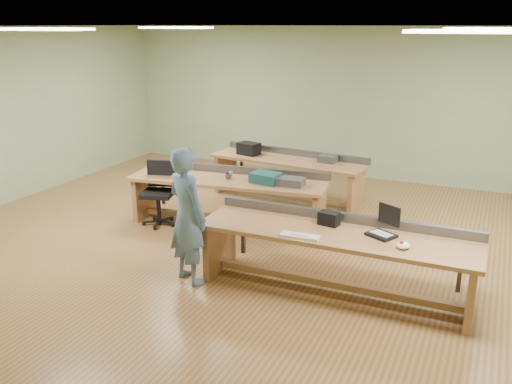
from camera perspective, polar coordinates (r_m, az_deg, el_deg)
floor at (r=7.89m, az=1.99°, el=-5.32°), size 10.00×10.00×0.00m
ceiling at (r=7.29m, az=2.25°, el=17.01°), size 10.00×10.00×0.00m
wall_back at (r=11.19m, az=10.11°, el=9.16°), size 10.00×0.04×3.00m
wall_front at (r=4.19m, az=-19.49°, el=-5.23°), size 10.00×0.04×3.00m
wall_left at (r=10.41m, az=-24.45°, el=7.28°), size 0.04×8.00×3.00m
fluor_panels at (r=7.29m, az=2.24°, el=16.78°), size 6.20×3.50×0.03m
workbench_front at (r=6.39m, az=8.42°, el=-5.65°), size 3.22×0.89×0.86m
workbench_mid at (r=8.43m, az=-2.90°, el=0.22°), size 3.16×1.24×0.86m
workbench_back at (r=9.65m, az=3.39°, el=2.39°), size 2.86×1.02×0.86m
person at (r=6.51m, az=-7.23°, el=-2.51°), size 0.73×0.62×1.69m
laptop_base at (r=6.25m, az=13.04°, el=-4.44°), size 0.37×0.35×0.03m
laptop_screen at (r=6.27m, az=13.85°, el=-2.35°), size 0.27×0.15×0.23m
keyboard at (r=6.10m, az=4.59°, el=-4.63°), size 0.45×0.18×0.03m
trackball_mouse at (r=5.98m, az=15.24°, el=-5.44°), size 0.17×0.19×0.07m
camera_bag at (r=6.47m, az=7.70°, el=-2.78°), size 0.26×0.19×0.16m
task_chair at (r=8.63m, az=-10.13°, el=-1.01°), size 0.67×0.67×0.99m
parts_bin_teal at (r=8.13m, az=1.05°, el=1.52°), size 0.46×0.37×0.15m
parts_bin_grey at (r=8.01m, az=3.60°, el=1.11°), size 0.43×0.29×0.11m
mug at (r=8.34m, az=-2.90°, el=1.69°), size 0.13×0.13×0.09m
drinks_can at (r=8.34m, az=-2.68°, el=1.79°), size 0.08×0.08×0.12m
storage_box_back at (r=9.89m, az=-0.77°, el=4.59°), size 0.43×0.35×0.22m
tray_back at (r=9.41m, az=7.54°, el=3.47°), size 0.33×0.26×0.12m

